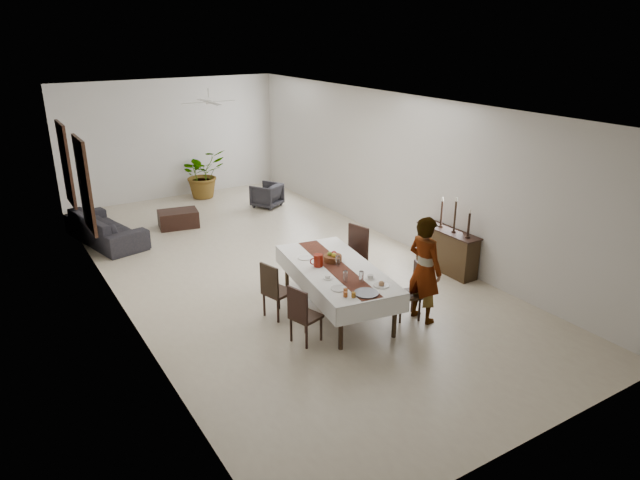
{
  "coord_description": "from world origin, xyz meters",
  "views": [
    {
      "loc": [
        -4.71,
        -9.27,
        4.49
      ],
      "look_at": [
        0.1,
        -1.51,
        1.05
      ],
      "focal_mm": 32.0,
      "sensor_mm": 36.0,
      "label": 1
    }
  ],
  "objects_px": {
    "red_pitcher": "(318,260)",
    "woman": "(425,269)",
    "sideboard_body": "(447,251)",
    "dining_table_top": "(336,269)",
    "sofa": "(106,227)"
  },
  "relations": [
    {
      "from": "woman",
      "to": "sideboard_body",
      "type": "relative_size",
      "value": 1.31
    },
    {
      "from": "sofa",
      "to": "woman",
      "type": "bearing_deg",
      "value": -163.86
    },
    {
      "from": "dining_table_top",
      "to": "red_pitcher",
      "type": "bearing_deg",
      "value": 149.04
    },
    {
      "from": "woman",
      "to": "sideboard_body",
      "type": "xyz_separation_m",
      "value": [
        1.73,
        1.26,
        -0.48
      ]
    },
    {
      "from": "woman",
      "to": "sideboard_body",
      "type": "distance_m",
      "value": 2.19
    },
    {
      "from": "dining_table_top",
      "to": "woman",
      "type": "bearing_deg",
      "value": -35.78
    },
    {
      "from": "sideboard_body",
      "to": "red_pitcher",
      "type": "bearing_deg",
      "value": -178.65
    },
    {
      "from": "sideboard_body",
      "to": "dining_table_top",
      "type": "bearing_deg",
      "value": -174.57
    },
    {
      "from": "woman",
      "to": "red_pitcher",
      "type": "bearing_deg",
      "value": 39.98
    },
    {
      "from": "sideboard_body",
      "to": "sofa",
      "type": "relative_size",
      "value": 0.58
    },
    {
      "from": "red_pitcher",
      "to": "sideboard_body",
      "type": "relative_size",
      "value": 0.15
    },
    {
      "from": "red_pitcher",
      "to": "sofa",
      "type": "distance_m",
      "value": 5.7
    },
    {
      "from": "sideboard_body",
      "to": "woman",
      "type": "bearing_deg",
      "value": -143.84
    },
    {
      "from": "woman",
      "to": "dining_table_top",
      "type": "bearing_deg",
      "value": 39.15
    },
    {
      "from": "red_pitcher",
      "to": "woman",
      "type": "distance_m",
      "value": 1.72
    }
  ]
}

